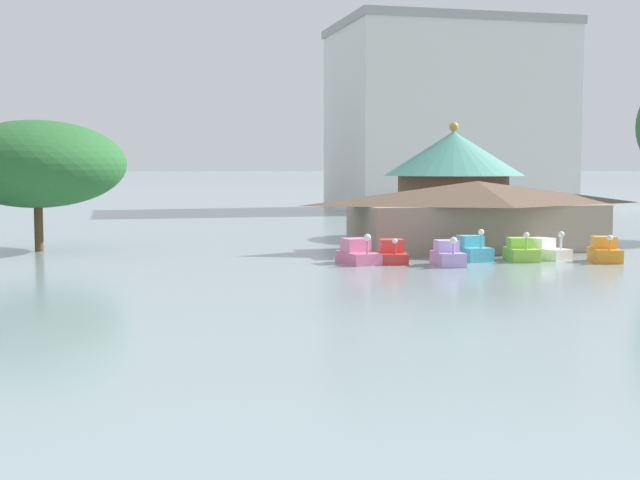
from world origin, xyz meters
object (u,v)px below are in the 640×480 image
(boathouse, at_px, (476,214))
(shoreline_tree_tall_left, at_px, (37,164))
(background_building_block, at_px, (446,117))
(pedal_boat_red, at_px, (392,254))
(pedal_boat_cyan, at_px, (472,250))
(pedal_boat_lime, at_px, (521,251))
(pedal_boat_orange, at_px, (605,252))
(green_roof_pavilion, at_px, (453,178))
(pedal_boat_pink, at_px, (358,254))
(pedal_boat_lavender, at_px, (448,255))
(pedal_boat_white, at_px, (544,250))

(boathouse, relative_size, shoreline_tree_tall_left, 1.50)
(background_building_block, bearing_deg, pedal_boat_red, -114.47)
(pedal_boat_cyan, distance_m, pedal_boat_lime, 2.76)
(pedal_boat_red, height_order, shoreline_tree_tall_left, shoreline_tree_tall_left)
(pedal_boat_orange, bearing_deg, pedal_boat_cyan, -92.24)
(shoreline_tree_tall_left, bearing_deg, green_roof_pavilion, 7.17)
(pedal_boat_pink, distance_m, boathouse, 11.12)
(pedal_boat_red, bearing_deg, pedal_boat_lime, 96.24)
(pedal_boat_cyan, xyz_separation_m, background_building_block, (21.12, 56.79, 10.86))
(pedal_boat_red, bearing_deg, pedal_boat_cyan, 101.31)
(pedal_boat_cyan, distance_m, pedal_boat_orange, 7.29)
(pedal_boat_lavender, distance_m, background_building_block, 64.23)
(pedal_boat_white, bearing_deg, pedal_boat_lavender, -93.01)
(pedal_boat_red, distance_m, boathouse, 9.62)
(pedal_boat_white, bearing_deg, pedal_boat_lime, -90.30)
(pedal_boat_pink, height_order, pedal_boat_lavender, pedal_boat_pink)
(pedal_boat_lime, bearing_deg, pedal_boat_red, -83.27)
(pedal_boat_pink, height_order, pedal_boat_orange, pedal_boat_pink)
(pedal_boat_lime, height_order, pedal_boat_orange, pedal_boat_lime)
(pedal_boat_pink, relative_size, pedal_boat_cyan, 1.24)
(pedal_boat_pink, bearing_deg, pedal_boat_cyan, 79.71)
(pedal_boat_white, distance_m, shoreline_tree_tall_left, 31.16)
(pedal_boat_red, height_order, pedal_boat_white, pedal_boat_white)
(pedal_boat_white, distance_m, background_building_block, 60.20)
(green_roof_pavilion, bearing_deg, pedal_boat_red, -122.86)
(pedal_boat_lavender, relative_size, boathouse, 0.15)
(pedal_boat_pink, distance_m, pedal_boat_orange, 13.79)
(pedal_boat_lavender, xyz_separation_m, pedal_boat_white, (6.74, 2.01, -0.07))
(background_building_block, bearing_deg, shoreline_tree_tall_left, -134.92)
(pedal_boat_red, distance_m, shoreline_tree_tall_left, 23.04)
(pedal_boat_pink, distance_m, background_building_block, 64.06)
(background_building_block, bearing_deg, pedal_boat_pink, -116.12)
(pedal_boat_lavender, bearing_deg, pedal_boat_pink, -111.51)
(pedal_boat_lime, height_order, pedal_boat_white, pedal_boat_lime)
(pedal_boat_orange, relative_size, green_roof_pavilion, 0.25)
(pedal_boat_red, xyz_separation_m, pedal_boat_orange, (11.63, -2.33, 0.06))
(pedal_boat_pink, xyz_separation_m, green_roof_pavilion, (11.70, 14.99, 3.87))
(pedal_boat_pink, relative_size, boathouse, 0.18)
(green_roof_pavilion, distance_m, background_building_block, 45.23)
(pedal_boat_red, bearing_deg, boathouse, 138.29)
(pedal_boat_pink, relative_size, pedal_boat_lime, 1.09)
(pedal_boat_pink, height_order, boathouse, boathouse)
(pedal_boat_orange, bearing_deg, pedal_boat_pink, -83.63)
(pedal_boat_cyan, xyz_separation_m, pedal_boat_orange, (6.89, -2.37, -0.01))
(pedal_boat_red, relative_size, green_roof_pavilion, 0.26)
(pedal_boat_lavender, xyz_separation_m, pedal_boat_lime, (4.97, 1.39, -0.03))
(boathouse, bearing_deg, pedal_boat_lime, -90.75)
(shoreline_tree_tall_left, height_order, background_building_block, background_building_block)
(pedal_boat_red, height_order, background_building_block, background_building_block)
(boathouse, bearing_deg, pedal_boat_white, -73.58)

